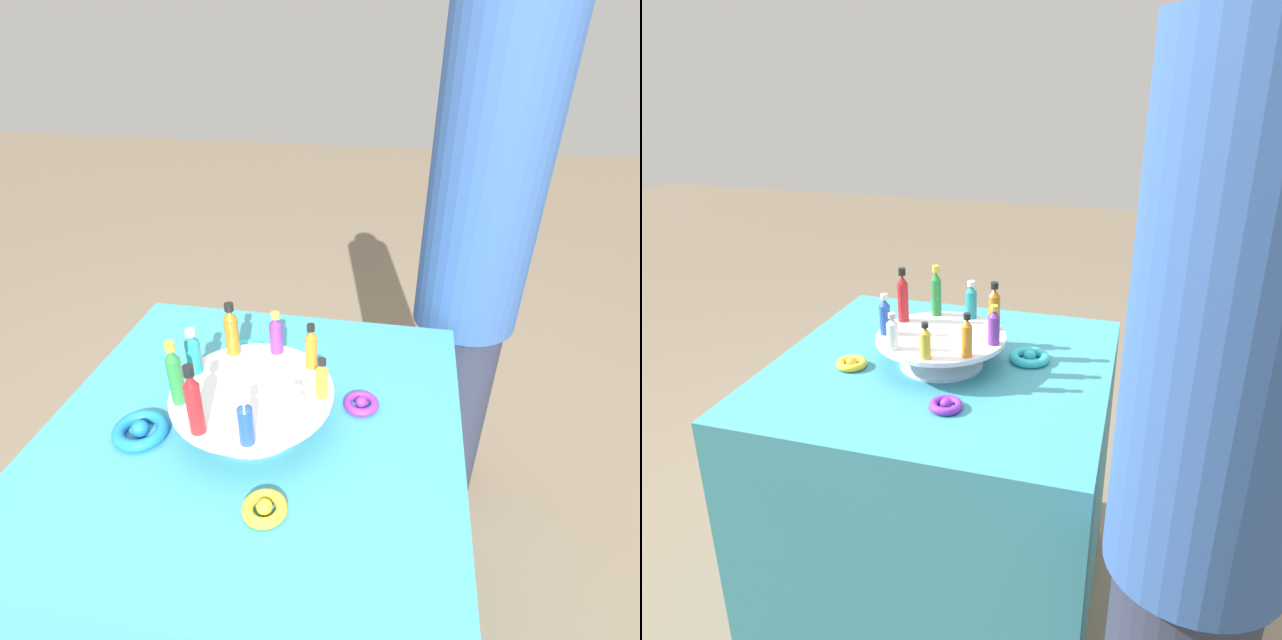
% 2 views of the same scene
% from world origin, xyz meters
% --- Properties ---
extents(ground_plane, '(12.00, 12.00, 0.00)m').
position_xyz_m(ground_plane, '(0.00, 0.00, 0.00)').
color(ground_plane, '#756651').
extents(party_table, '(0.85, 0.85, 0.80)m').
position_xyz_m(party_table, '(0.00, 0.00, 0.40)').
color(party_table, teal).
rests_on(party_table, ground_plane).
extents(display_stand, '(0.33, 0.33, 0.08)m').
position_xyz_m(display_stand, '(0.00, 0.00, 0.85)').
color(display_stand, silver).
rests_on(display_stand, party_table).
extents(bottle_amber, '(0.03, 0.03, 0.13)m').
position_xyz_m(bottle_amber, '(0.12, 0.08, 0.94)').
color(bottle_amber, '#AD6B19').
rests_on(bottle_amber, display_stand).
extents(bottle_teal, '(0.03, 0.03, 0.10)m').
position_xyz_m(bottle_teal, '(0.04, 0.13, 0.93)').
color(bottle_teal, teal).
rests_on(bottle_teal, display_stand).
extents(bottle_green, '(0.03, 0.03, 0.14)m').
position_xyz_m(bottle_green, '(-0.06, 0.13, 0.94)').
color(bottle_green, '#288438').
rests_on(bottle_green, display_stand).
extents(bottle_red, '(0.03, 0.03, 0.15)m').
position_xyz_m(bottle_red, '(-0.13, 0.06, 0.95)').
color(bottle_red, '#B21E23').
rests_on(bottle_red, display_stand).
extents(bottle_blue, '(0.03, 0.03, 0.11)m').
position_xyz_m(bottle_blue, '(-0.14, -0.03, 0.93)').
color(bottle_blue, '#234CAD').
rests_on(bottle_blue, display_stand).
extents(bottle_clear, '(0.03, 0.03, 0.09)m').
position_xyz_m(bottle_clear, '(-0.08, -0.11, 0.92)').
color(bottle_clear, silver).
rests_on(bottle_clear, display_stand).
extents(bottle_gold, '(0.03, 0.03, 0.09)m').
position_xyz_m(bottle_gold, '(0.01, -0.14, 0.92)').
color(bottle_gold, gold).
rests_on(bottle_gold, display_stand).
extents(bottle_orange, '(0.03, 0.03, 0.11)m').
position_xyz_m(bottle_orange, '(0.10, -0.10, 0.93)').
color(bottle_orange, orange).
rests_on(bottle_orange, display_stand).
extents(bottle_purple, '(0.03, 0.03, 0.10)m').
position_xyz_m(bottle_purple, '(0.14, -0.02, 0.93)').
color(bottle_purple, '#702D93').
rests_on(bottle_purple, display_stand).
extents(ribbon_bow_blue, '(0.11, 0.11, 0.03)m').
position_xyz_m(ribbon_bow_blue, '(-0.08, 0.21, 0.81)').
color(ribbon_bow_blue, blue).
rests_on(ribbon_bow_blue, party_table).
extents(ribbon_bow_gold, '(0.08, 0.08, 0.03)m').
position_xyz_m(ribbon_bow_gold, '(-0.21, -0.08, 0.81)').
color(ribbon_bow_gold, gold).
rests_on(ribbon_bow_gold, party_table).
extents(ribbon_bow_purple, '(0.08, 0.08, 0.03)m').
position_xyz_m(ribbon_bow_purple, '(0.08, -0.21, 0.81)').
color(ribbon_bow_purple, purple).
rests_on(ribbon_bow_purple, party_table).
extents(ribbon_bow_teal, '(0.10, 0.10, 0.03)m').
position_xyz_m(ribbon_bow_teal, '(0.21, 0.08, 0.81)').
color(ribbon_bow_teal, '#2DB7CC').
rests_on(ribbon_bow_teal, party_table).
extents(person_figure, '(0.30, 0.30, 1.75)m').
position_xyz_m(person_figure, '(0.60, -0.47, 0.88)').
color(person_figure, '#282D42').
rests_on(person_figure, ground_plane).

